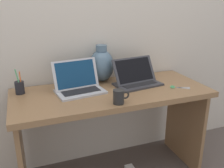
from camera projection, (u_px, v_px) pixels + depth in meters
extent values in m
cube|color=beige|center=(97.00, 24.00, 1.99)|extent=(4.40, 0.04, 2.40)
cube|color=olive|center=(112.00, 93.00, 1.84)|extent=(1.43, 0.60, 0.04)
cube|color=olive|center=(21.00, 155.00, 1.74)|extent=(0.03, 0.51, 0.71)
cube|color=olive|center=(184.00, 123.00, 2.19)|extent=(0.03, 0.51, 0.71)
cube|color=#B2B2B7|center=(80.00, 92.00, 1.79)|extent=(0.36, 0.27, 0.01)
cube|color=black|center=(80.00, 90.00, 1.79)|extent=(0.28, 0.17, 0.00)
cube|color=#B2B2B7|center=(76.00, 74.00, 1.82)|extent=(0.34, 0.12, 0.21)
cube|color=navy|center=(76.00, 74.00, 1.82)|extent=(0.30, 0.11, 0.18)
cube|color=#333338|center=(138.00, 84.00, 1.94)|extent=(0.38, 0.26, 0.01)
cube|color=black|center=(138.00, 83.00, 1.94)|extent=(0.30, 0.17, 0.00)
cube|color=#333338|center=(134.00, 70.00, 1.95)|extent=(0.36, 0.16, 0.19)
cube|color=black|center=(134.00, 70.00, 1.95)|extent=(0.32, 0.14, 0.17)
ellipsoid|color=slate|center=(102.00, 66.00, 2.00)|extent=(0.20, 0.20, 0.26)
cylinder|color=slate|center=(101.00, 48.00, 1.96)|extent=(0.09, 0.09, 0.05)
cylinder|color=black|center=(119.00, 97.00, 1.60)|extent=(0.07, 0.07, 0.09)
torus|color=black|center=(126.00, 95.00, 1.61)|extent=(0.05, 0.01, 0.05)
cylinder|color=black|center=(20.00, 88.00, 1.76)|extent=(0.06, 0.06, 0.09)
cylinder|color=orange|center=(21.00, 81.00, 1.74)|extent=(0.01, 0.02, 0.14)
cylinder|color=#4CA566|center=(18.00, 80.00, 1.73)|extent=(0.03, 0.01, 0.16)
cube|color=#B7B7BC|center=(183.00, 88.00, 1.89)|extent=(0.10, 0.05, 0.00)
cube|color=#B7B7BC|center=(183.00, 88.00, 1.88)|extent=(0.08, 0.08, 0.00)
torus|color=#4CA566|center=(173.00, 87.00, 1.89)|extent=(0.04, 0.04, 0.01)
torus|color=#4CA566|center=(172.00, 86.00, 1.90)|extent=(0.04, 0.04, 0.01)
cube|color=white|center=(130.00, 168.00, 2.14)|extent=(0.07, 0.07, 0.03)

